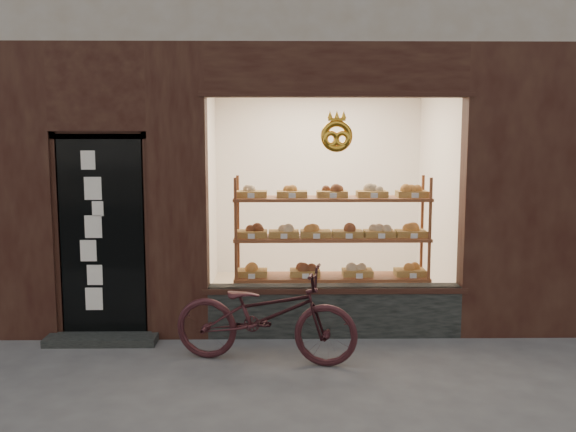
{
  "coord_description": "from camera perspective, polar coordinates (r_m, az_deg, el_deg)",
  "views": [
    {
      "loc": [
        -0.14,
        -4.61,
        2.18
      ],
      "look_at": [
        -0.05,
        2.0,
        1.33
      ],
      "focal_mm": 40.0,
      "sensor_mm": 36.0,
      "label": 1
    }
  ],
  "objects": [
    {
      "name": "display_shelf",
      "position": [
        7.3,
        3.88,
        -2.83
      ],
      "size": [
        2.2,
        0.45,
        1.7
      ],
      "color": "brown",
      "rests_on": "ground"
    },
    {
      "name": "bicycle",
      "position": [
        6.18,
        -2.02,
        -8.75
      ],
      "size": [
        1.85,
        0.95,
        0.93
      ],
      "primitive_type": "imported",
      "rotation": [
        0.0,
        0.0,
        1.37
      ],
      "color": "#331519",
      "rests_on": "ground"
    },
    {
      "name": "ground",
      "position": [
        5.1,
        0.93,
        -17.95
      ],
      "size": [
        90.0,
        90.0,
        0.0
      ],
      "primitive_type": "plane",
      "color": "#494949"
    }
  ]
}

